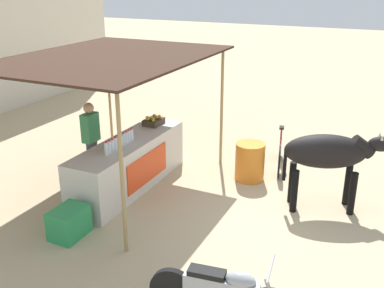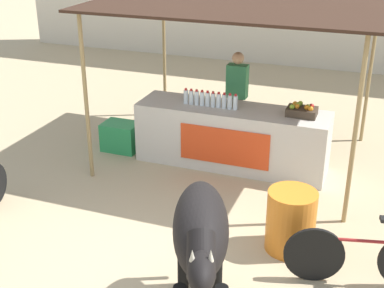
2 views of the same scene
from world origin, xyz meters
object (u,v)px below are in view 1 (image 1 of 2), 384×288
Objects in this scene: cow at (329,154)px; bicycle_leaning at (280,152)px; water_barrel at (250,162)px; fruit_crate at (153,121)px; cooler_box at (69,223)px; vendor_behind_counter at (91,143)px; stall_counter at (129,164)px.

cow reaches higher than bicycle_leaning.
water_barrel is at bearing 69.95° from cow.
cow is at bearing -94.72° from fruit_crate.
bicycle_leaning is (1.42, 1.19, -0.68)m from cow.
fruit_crate is 2.77m from bicycle_leaning.
vendor_behind_counter is at bearing 25.66° from cooler_box.
cow is (2.67, -3.48, 0.79)m from cooler_box.
cooler_box is (-1.92, -0.10, -0.24)m from stall_counter.
stall_counter reaches higher than water_barrel.
fruit_crate is 0.27× the size of vendor_behind_counter.
vendor_behind_counter is 0.90× the size of cow.
water_barrel is at bearing -56.31° from stall_counter.
vendor_behind_counter is at bearing 126.53° from bicycle_leaning.
cow is at bearing -78.12° from stall_counter.
fruit_crate reaches higher than cooler_box.
stall_counter is 3.90× the size of water_barrel.
fruit_crate is 0.57× the size of water_barrel.
stall_counter is at bearing -78.80° from vendor_behind_counter.
vendor_behind_counter is 2.06m from cooler_box.
fruit_crate is (1.05, 0.05, 0.56)m from stall_counter.
bicycle_leaning is at bearing -47.63° from stall_counter.
stall_counter is 6.82× the size of fruit_crate.
vendor_behind_counter reaches higher than cow.
stall_counter is 1.85× the size of bicycle_leaning.
water_barrel is 0.42× the size of cow.
cow is at bearing -78.24° from vendor_behind_counter.
fruit_crate is 3.08m from cooler_box.
vendor_behind_counter is (-0.15, 0.75, 0.37)m from stall_counter.
cooler_box is 3.76m from water_barrel.
stall_counter is 1.82× the size of vendor_behind_counter.
vendor_behind_counter is (-1.20, 0.70, -0.19)m from fruit_crate.
stall_counter is at bearing -177.03° from fruit_crate.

